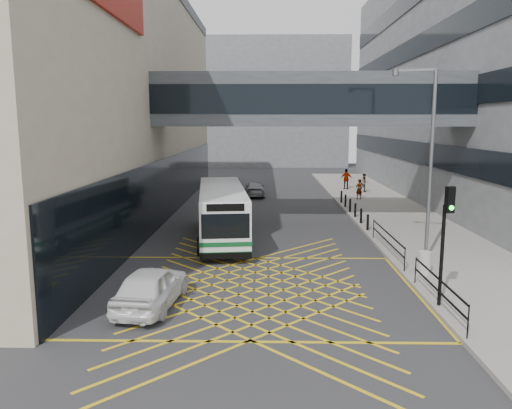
# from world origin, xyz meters

# --- Properties ---
(ground) EXTENTS (120.00, 120.00, 0.00)m
(ground) POSITION_xyz_m (0.00, 0.00, 0.00)
(ground) COLOR #333335
(building_far) EXTENTS (28.00, 16.00, 18.00)m
(building_far) POSITION_xyz_m (-2.00, 60.00, 9.00)
(building_far) COLOR slate
(building_far) RESTS_ON ground
(skybridge) EXTENTS (20.00, 4.10, 3.00)m
(skybridge) POSITION_xyz_m (3.00, 12.00, 7.50)
(skybridge) COLOR #43494E
(skybridge) RESTS_ON ground
(pavement) EXTENTS (6.00, 54.00, 0.16)m
(pavement) POSITION_xyz_m (9.00, 15.00, 0.08)
(pavement) COLOR gray
(pavement) RESTS_ON ground
(box_junction) EXTENTS (12.00, 9.00, 0.01)m
(box_junction) POSITION_xyz_m (0.00, 0.00, 0.00)
(box_junction) COLOR gold
(box_junction) RESTS_ON ground
(bus) EXTENTS (3.51, 10.32, 2.84)m
(bus) POSITION_xyz_m (-1.91, 8.27, 1.52)
(bus) COLOR white
(bus) RESTS_ON ground
(car_white) EXTENTS (2.33, 4.72, 1.45)m
(car_white) POSITION_xyz_m (-3.44, -1.80, 0.72)
(car_white) COLOR white
(car_white) RESTS_ON ground
(car_dark) EXTENTS (2.46, 4.39, 1.30)m
(car_dark) POSITION_xyz_m (-1.73, 17.54, 0.65)
(car_dark) COLOR black
(car_dark) RESTS_ON ground
(car_silver) EXTENTS (1.94, 4.19, 1.28)m
(car_silver) POSITION_xyz_m (-0.51, 24.31, 0.64)
(car_silver) COLOR gray
(car_silver) RESTS_ON ground
(traffic_light) EXTENTS (0.32, 0.48, 4.04)m
(traffic_light) POSITION_xyz_m (6.29, -1.98, 2.79)
(traffic_light) COLOR black
(traffic_light) RESTS_ON pavement
(street_lamp) EXTENTS (1.86, 0.76, 8.31)m
(street_lamp) POSITION_xyz_m (7.41, 3.85, 4.89)
(street_lamp) COLOR slate
(street_lamp) RESTS_ON pavement
(litter_bin) EXTENTS (0.52, 0.52, 0.91)m
(litter_bin) POSITION_xyz_m (6.87, 1.71, 0.61)
(litter_bin) COLOR #ADA89E
(litter_bin) RESTS_ON pavement
(kerb_railings) EXTENTS (0.05, 12.54, 1.00)m
(kerb_railings) POSITION_xyz_m (6.15, 1.78, 0.88)
(kerb_railings) COLOR black
(kerb_railings) RESTS_ON pavement
(bollards) EXTENTS (0.14, 10.14, 0.90)m
(bollards) POSITION_xyz_m (6.25, 15.00, 0.61)
(bollards) COLOR black
(bollards) RESTS_ON pavement
(pedestrian_a) EXTENTS (0.77, 0.68, 1.61)m
(pedestrian_a) POSITION_xyz_m (7.89, 21.67, 0.97)
(pedestrian_a) COLOR gray
(pedestrian_a) RESTS_ON pavement
(pedestrian_b) EXTENTS (0.87, 0.61, 1.63)m
(pedestrian_b) POSITION_xyz_m (9.13, 25.84, 0.98)
(pedestrian_b) COLOR gray
(pedestrian_b) RESTS_ON pavement
(pedestrian_c) EXTENTS (1.10, 0.53, 1.86)m
(pedestrian_c) POSITION_xyz_m (7.88, 27.95, 1.09)
(pedestrian_c) COLOR gray
(pedestrian_c) RESTS_ON pavement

